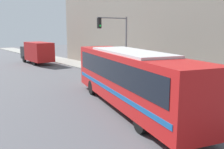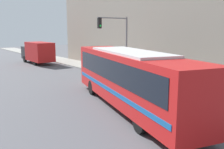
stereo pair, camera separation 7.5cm
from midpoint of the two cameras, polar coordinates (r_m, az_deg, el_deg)
The scene contains 9 objects.
ground_plane at distance 13.77m, azimuth 11.27°, elevation -9.16°, with size 120.00×120.00×0.00m, color #515156.
sidewalk at distance 32.99m, azimuth -7.84°, elevation 2.38°, with size 3.22×70.00×0.13m.
building_facade at distance 30.23m, azimuth 5.97°, elevation 13.90°, with size 6.00×25.14×12.96m.
city_bus at distance 14.29m, azimuth 3.89°, elevation -0.24°, with size 5.60×12.57×3.36m.
delivery_truck at distance 34.93m, azimuth -16.83°, elevation 4.97°, with size 2.32×6.77×2.87m.
fire_hydrant at distance 21.21m, azimuth 8.47°, elevation -0.79°, with size 0.26×0.35×0.77m.
traffic_light_pole at distance 22.63m, azimuth 1.05°, elevation 8.70°, with size 3.28×0.35×5.54m.
parking_meter at distance 23.30m, azimuth 3.21°, elevation 1.54°, with size 0.14×0.14×1.30m.
pedestrian_near_corner at distance 29.28m, azimuth -2.09°, elevation 3.18°, with size 0.34×0.34×1.58m.
Camera 1 is at (-9.81, -8.55, 4.54)m, focal length 40.00 mm.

